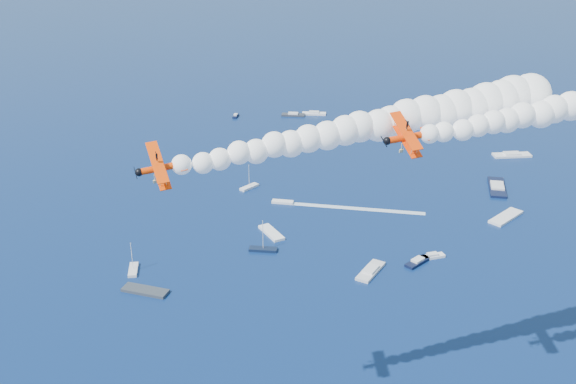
% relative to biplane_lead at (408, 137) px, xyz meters
% --- Properties ---
extents(biplane_lead, '(11.64, 11.84, 8.10)m').
position_rel_biplane_lead_xyz_m(biplane_lead, '(0.00, 0.00, 0.00)').
color(biplane_lead, '#FF3B05').
extents(biplane_trail, '(11.10, 11.10, 7.90)m').
position_rel_biplane_lead_xyz_m(biplane_trail, '(-26.96, -21.41, -1.94)').
color(biplane_trail, '#FD4105').
extents(smoke_trail_trail, '(63.90, 63.77, 11.20)m').
position_rel_biplane_lead_xyz_m(smoke_trail_trail, '(-6.26, 0.72, 0.37)').
color(smoke_trail_trail, white).
extents(spectator_boats, '(197.35, 159.10, 0.70)m').
position_rel_biplane_lead_xyz_m(spectator_boats, '(-11.77, 90.46, -54.06)').
color(spectator_boats, white).
rests_on(spectator_boats, ground).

